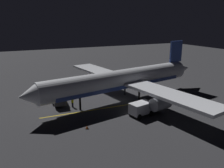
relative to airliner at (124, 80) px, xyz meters
The scene contains 9 objects.
ground_plane 4.12m from the airliner, 99.27° to the left, with size 180.00×180.00×0.20m, color #2E2E31.
apron_guide_stripe 6.64m from the airliner, 120.02° to the left, with size 0.24×23.58×0.01m, color gold.
airliner is the anchor object (origin of this frame).
baggage_truck 12.93m from the airliner, 72.94° to the left, with size 6.37×2.69×2.38m.
catering_truck 8.53m from the airliner, behind, with size 3.15×5.81×2.23m.
ground_crew_worker 10.71m from the airliner, 88.27° to the left, with size 0.40×0.40×1.74m.
traffic_cone_near_left 12.08m from the airliner, 59.75° to the left, with size 0.50×0.50×0.55m.
traffic_cone_near_right 10.43m from the airliner, 30.20° to the left, with size 0.50×0.50×0.55m.
traffic_cone_under_wing 14.39m from the airliner, 129.34° to the left, with size 0.50×0.50×0.55m.
Camera 1 is at (-36.90, 19.64, 14.90)m, focal length 36.28 mm.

